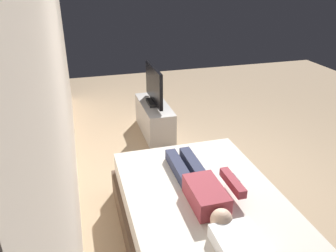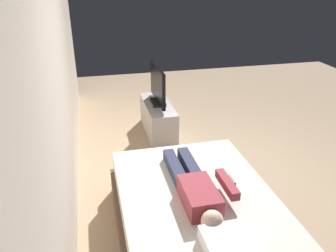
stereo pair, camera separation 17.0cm
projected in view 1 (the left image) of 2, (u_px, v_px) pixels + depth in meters
name	position (u px, v px, depth m)	size (l,w,h in m)	color
ground_plane	(215.00, 184.00, 4.17)	(10.00, 10.00, 0.00)	tan
back_wall	(58.00, 76.00, 3.51)	(6.40, 0.10, 2.80)	beige
bed	(203.00, 220.00, 3.19)	(2.08, 1.47, 0.54)	brown
pillow	(242.00, 248.00, 2.42)	(0.48, 0.34, 0.12)	white
person	(202.00, 187.00, 3.05)	(1.26, 0.46, 0.18)	#993842
remote	(235.00, 178.00, 3.32)	(0.15, 0.04, 0.02)	black
tv_stand	(155.00, 119.00, 5.36)	(1.10, 0.40, 0.50)	#B7B2AD
tv	(154.00, 86.00, 5.13)	(0.88, 0.20, 0.59)	black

